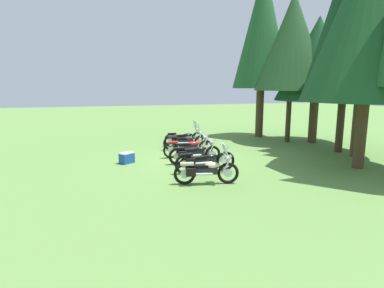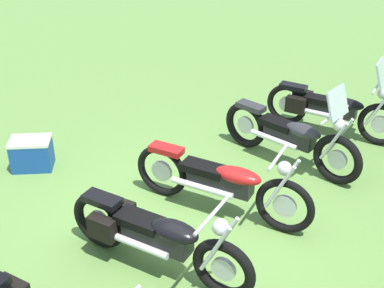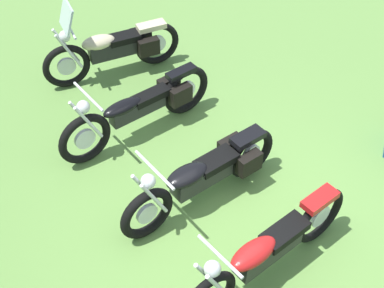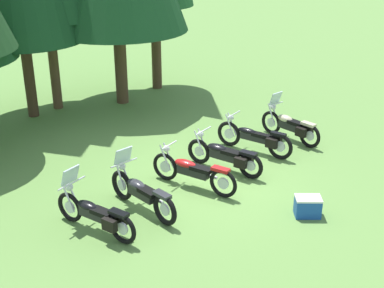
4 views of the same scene
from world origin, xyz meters
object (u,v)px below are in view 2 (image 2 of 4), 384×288
at_px(motorcycle_1, 291,136).
at_px(motorcycle_2, 221,182).
at_px(motorcycle_3, 154,235).
at_px(picnic_cooler, 32,154).
at_px(motorcycle_0, 331,108).

bearing_deg(motorcycle_1, motorcycle_2, -90.05).
height_order(motorcycle_3, picnic_cooler, motorcycle_3).
relative_size(motorcycle_0, motorcycle_3, 0.97).
distance_m(motorcycle_0, motorcycle_1, 1.26).
bearing_deg(motorcycle_3, picnic_cooler, 161.76).
height_order(motorcycle_2, motorcycle_3, motorcycle_2).
bearing_deg(picnic_cooler, motorcycle_2, 98.73).
height_order(motorcycle_1, picnic_cooler, motorcycle_1).
bearing_deg(motorcycle_3, motorcycle_2, 82.42).
distance_m(motorcycle_0, picnic_cooler, 4.68).
distance_m(motorcycle_2, motorcycle_3, 1.28).
bearing_deg(motorcycle_0, picnic_cooler, -137.53).
xyz_separation_m(motorcycle_0, motorcycle_3, (4.08, -0.64, -0.01)).
height_order(motorcycle_1, motorcycle_2, motorcycle_1).
bearing_deg(motorcycle_2, motorcycle_3, -99.72).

